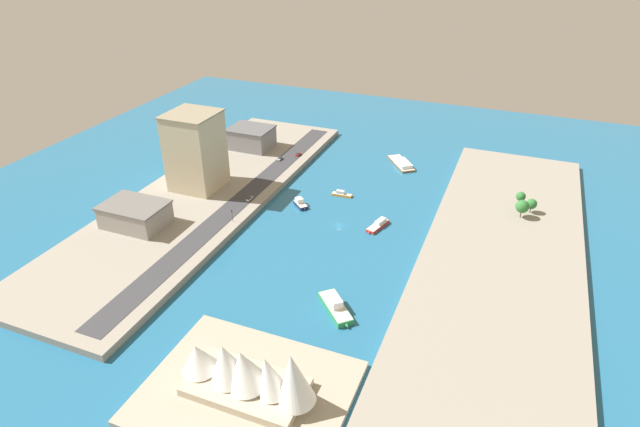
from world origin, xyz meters
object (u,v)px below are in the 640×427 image
at_px(van_white, 250,199).
at_px(sedan_silver, 280,159).
at_px(opera_landmark, 248,372).
at_px(carpark_squat_concrete, 135,214).
at_px(office_block_beige, 195,151).
at_px(tugboat_red, 378,225).
at_px(traffic_light_waterfront, 232,214).
at_px(pickup_red, 298,154).
at_px(patrol_launch_navy, 300,204).
at_px(barge_flat_brown, 402,163).
at_px(ferry_green_doubledeck, 335,306).
at_px(water_taxi_orange, 342,194).
at_px(warehouse_low_gray, 251,137).

bearing_deg(van_white, sedan_silver, -81.56).
bearing_deg(van_white, opera_landmark, 118.49).
height_order(carpark_squat_concrete, van_white, carpark_squat_concrete).
bearing_deg(office_block_beige, sedan_silver, -117.84).
relative_size(tugboat_red, traffic_light_waterfront, 2.57).
bearing_deg(tugboat_red, sedan_silver, -32.80).
bearing_deg(pickup_red, patrol_launch_navy, 114.94).
distance_m(carpark_squat_concrete, pickup_red, 116.06).
relative_size(barge_flat_brown, pickup_red, 5.35).
relative_size(tugboat_red, patrol_launch_navy, 1.60).
bearing_deg(ferry_green_doubledeck, tugboat_red, -88.05).
height_order(ferry_green_doubledeck, carpark_squat_concrete, carpark_squat_concrete).
relative_size(water_taxi_orange, warehouse_low_gray, 0.45).
height_order(patrol_launch_navy, opera_landmark, opera_landmark).
distance_m(water_taxi_orange, sedan_silver, 56.69).
bearing_deg(sedan_silver, pickup_red, -126.22).
bearing_deg(pickup_red, van_white, 90.31).
distance_m(water_taxi_orange, barge_flat_brown, 57.48).
xyz_separation_m(barge_flat_brown, van_white, (63.41, 82.75, 2.92)).
bearing_deg(barge_flat_brown, traffic_light_waterfront, 60.34).
bearing_deg(warehouse_low_gray, carpark_squat_concrete, 87.56).
height_order(barge_flat_brown, office_block_beige, office_block_beige).
distance_m(tugboat_red, patrol_launch_navy, 45.61).
xyz_separation_m(barge_flat_brown, sedan_silver, (71.55, 27.87, 2.95)).
height_order(barge_flat_brown, tugboat_red, tugboat_red).
distance_m(warehouse_low_gray, van_white, 75.83).
height_order(water_taxi_orange, traffic_light_waterfront, traffic_light_waterfront).
height_order(ferry_green_doubledeck, van_white, ferry_green_doubledeck).
bearing_deg(pickup_red, carpark_squat_concrete, 70.25).
distance_m(barge_flat_brown, opera_landmark, 198.00).
relative_size(barge_flat_brown, carpark_squat_concrete, 0.85).
xyz_separation_m(warehouse_low_gray, sedan_silver, (-26.68, 12.22, -5.86)).
distance_m(ferry_green_doubledeck, patrol_launch_navy, 88.07).
xyz_separation_m(water_taxi_orange, barge_flat_brown, (-21.08, -53.48, 0.25)).
bearing_deg(patrol_launch_navy, warehouse_low_gray, -43.56).
xyz_separation_m(office_block_beige, warehouse_low_gray, (0.23, -62.29, -14.69)).
xyz_separation_m(office_block_beige, van_white, (-34.59, 4.82, -20.58)).
bearing_deg(patrol_launch_navy, water_taxi_orange, -130.33).
height_order(carpark_squat_concrete, pickup_red, carpark_squat_concrete).
relative_size(barge_flat_brown, tugboat_red, 1.57).
height_order(pickup_red, traffic_light_waterfront, traffic_light_waterfront).
xyz_separation_m(ferry_green_doubledeck, traffic_light_waterfront, (70.20, -41.21, 5.68)).
bearing_deg(van_white, traffic_light_waterfront, 97.41).
bearing_deg(ferry_green_doubledeck, carpark_squat_concrete, -10.48).
relative_size(ferry_green_doubledeck, pickup_red, 4.07).
bearing_deg(pickup_red, sedan_silver, 53.78).
height_order(water_taxi_orange, barge_flat_brown, barge_flat_brown).
relative_size(sedan_silver, van_white, 1.01).
relative_size(ferry_green_doubledeck, opera_landmark, 0.41).
height_order(tugboat_red, opera_landmark, opera_landmark).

